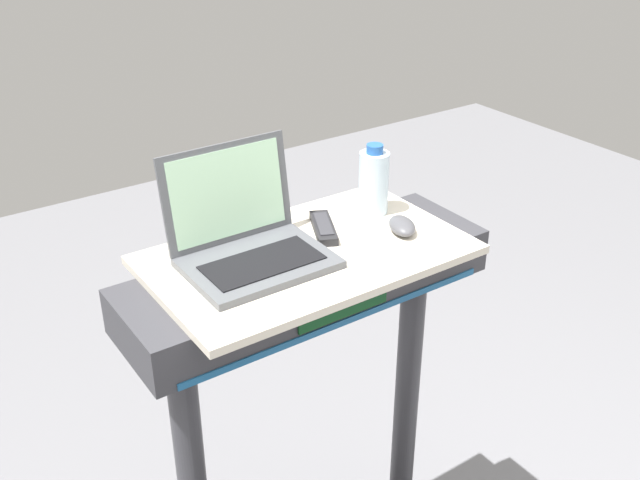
{
  "coord_description": "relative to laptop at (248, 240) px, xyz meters",
  "views": [
    {
      "loc": [
        -0.84,
        -0.57,
        2.05
      ],
      "look_at": [
        0.0,
        0.65,
        1.27
      ],
      "focal_mm": 42.07,
      "sensor_mm": 36.0,
      "label": 1
    }
  ],
  "objects": [
    {
      "name": "laptop",
      "position": [
        0.0,
        0.0,
        0.0
      ],
      "size": [
        0.32,
        0.27,
        0.25
      ],
      "rotation": [
        0.0,
        0.0,
        0.08
      ],
      "color": "#515459",
      "rests_on": "desk_board"
    },
    {
      "name": "desk_board",
      "position": [
        0.13,
        -0.04,
        -0.06
      ],
      "size": [
        0.73,
        0.44,
        0.02
      ],
      "primitive_type": "cube",
      "color": "beige",
      "rests_on": "treadmill_base"
    },
    {
      "name": "water_bottle",
      "position": [
        0.38,
        0.04,
        0.03
      ],
      "size": [
        0.08,
        0.08,
        0.18
      ],
      "color": "silver",
      "rests_on": "desk_board"
    },
    {
      "name": "computer_mouse",
      "position": [
        0.37,
        -0.09,
        -0.03
      ],
      "size": [
        0.09,
        0.12,
        0.03
      ],
      "primitive_type": "ellipsoid",
      "rotation": [
        0.0,
        0.0,
        -0.41
      ],
      "color": "#4C4C51",
      "rests_on": "desk_board"
    },
    {
      "name": "tv_remote",
      "position": [
        0.22,
        0.02,
        -0.04
      ],
      "size": [
        0.11,
        0.16,
        0.02
      ],
      "color": "#232326",
      "rests_on": "desk_board"
    }
  ]
}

